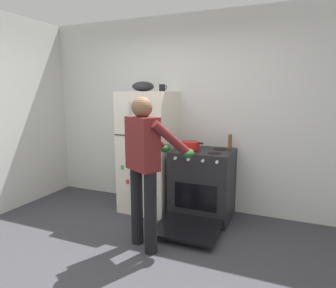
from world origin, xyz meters
TOP-DOWN VIEW (x-y plane):
  - ground at (0.00, 0.00)m, footprint 8.00×8.00m
  - kitchen_wall_back at (0.00, 1.95)m, footprint 6.00×0.10m
  - refrigerator at (-0.38, 1.57)m, footprint 0.68×0.72m
  - stove_range at (0.40, 1.55)m, footprint 0.76×1.22m
  - person_cook at (0.07, 0.59)m, footprint 0.68×0.75m
  - red_pot at (0.24, 1.52)m, footprint 0.33×0.23m
  - coffee_mug at (-0.20, 1.62)m, footprint 0.11×0.08m
  - pepper_mill at (0.70, 1.77)m, footprint 0.05×0.05m
  - mixing_bowl at (-0.46, 1.57)m, footprint 0.30×0.30m

SIDE VIEW (x-z plane):
  - ground at x=0.00m, z-range 0.00..0.00m
  - stove_range at x=0.40m, z-range -0.01..0.90m
  - refrigerator at x=-0.38m, z-range 0.00..1.65m
  - person_cook at x=0.07m, z-range 0.16..1.76m
  - red_pot at x=0.24m, z-range 0.91..1.02m
  - pepper_mill at x=0.70m, z-range 0.91..1.10m
  - kitchen_wall_back at x=0.00m, z-range 0.00..2.70m
  - coffee_mug at x=-0.20m, z-range 1.65..1.75m
  - mixing_bowl at x=-0.46m, z-range 1.65..1.79m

